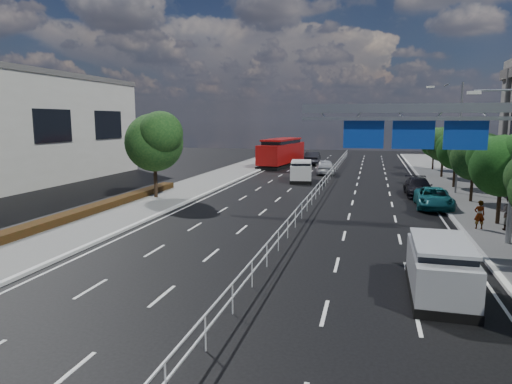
% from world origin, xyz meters
% --- Properties ---
extents(ground, '(160.00, 160.00, 0.00)m').
position_xyz_m(ground, '(0.00, 0.00, 0.00)').
color(ground, black).
rests_on(ground, ground).
extents(kerb_near, '(0.25, 140.00, 0.15)m').
position_xyz_m(kerb_near, '(-9.00, 0.00, 0.07)').
color(kerb_near, silver).
rests_on(kerb_near, ground).
extents(median_fence, '(0.05, 85.00, 1.02)m').
position_xyz_m(median_fence, '(0.00, 22.50, 0.53)').
color(median_fence, silver).
rests_on(median_fence, ground).
extents(hedge_near, '(1.00, 36.00, 0.44)m').
position_xyz_m(hedge_near, '(-13.30, 5.00, 0.36)').
color(hedge_near, black).
rests_on(hedge_near, sidewalk_near).
extents(overhead_gantry, '(10.24, 0.38, 7.45)m').
position_xyz_m(overhead_gantry, '(6.74, 10.05, 5.61)').
color(overhead_gantry, gray).
rests_on(overhead_gantry, ground).
extents(streetlight_far, '(2.78, 2.40, 9.00)m').
position_xyz_m(streetlight_far, '(10.50, 26.00, 5.21)').
color(streetlight_far, gray).
rests_on(streetlight_far, ground).
extents(near_tree_back, '(4.84, 4.51, 6.69)m').
position_xyz_m(near_tree_back, '(-11.94, 17.97, 4.61)').
color(near_tree_back, black).
rests_on(near_tree_back, ground).
extents(far_tree_d, '(3.85, 3.59, 5.34)m').
position_xyz_m(far_tree_d, '(11.25, 14.48, 3.69)').
color(far_tree_d, black).
rests_on(far_tree_d, ground).
extents(far_tree_e, '(3.63, 3.38, 5.13)m').
position_xyz_m(far_tree_e, '(11.25, 21.98, 3.56)').
color(far_tree_e, black).
rests_on(far_tree_e, ground).
extents(far_tree_f, '(3.52, 3.28, 5.02)m').
position_xyz_m(far_tree_f, '(11.24, 29.48, 3.49)').
color(far_tree_f, black).
rests_on(far_tree_f, ground).
extents(far_tree_g, '(3.96, 3.69, 5.45)m').
position_xyz_m(far_tree_g, '(11.25, 36.98, 3.75)').
color(far_tree_g, black).
rests_on(far_tree_g, ground).
extents(far_tree_h, '(3.41, 3.18, 4.91)m').
position_xyz_m(far_tree_h, '(11.24, 44.48, 3.42)').
color(far_tree_h, black).
rests_on(far_tree_h, ground).
extents(white_minivan, '(2.63, 4.95, 2.05)m').
position_xyz_m(white_minivan, '(-2.67, 30.78, 1.01)').
color(white_minivan, black).
rests_on(white_minivan, ground).
extents(red_bus, '(4.36, 12.32, 3.60)m').
position_xyz_m(red_bus, '(-7.50, 45.38, 1.88)').
color(red_bus, black).
rests_on(red_bus, ground).
extents(near_car_silver, '(2.55, 5.09, 1.67)m').
position_xyz_m(near_car_silver, '(-1.00, 37.66, 0.83)').
color(near_car_silver, '#B5B7BD').
rests_on(near_car_silver, ground).
extents(near_car_dark, '(2.01, 5.29, 1.72)m').
position_xyz_m(near_car_dark, '(-3.82, 48.78, 0.86)').
color(near_car_dark, black).
rests_on(near_car_dark, ground).
extents(silver_minivan, '(2.03, 4.69, 1.94)m').
position_xyz_m(silver_minivan, '(6.50, 2.52, 0.95)').
color(silver_minivan, black).
rests_on(silver_minivan, ground).
extents(parked_car_teal, '(2.39, 5.08, 1.40)m').
position_xyz_m(parked_car_teal, '(8.30, 19.29, 0.70)').
color(parked_car_teal, '#17636A').
rests_on(parked_car_teal, ground).
extents(parked_car_dark, '(2.14, 4.97, 1.42)m').
position_xyz_m(parked_car_dark, '(7.76, 24.47, 0.71)').
color(parked_car_dark, black).
rests_on(parked_car_dark, ground).
extents(pedestrian_a, '(0.63, 0.46, 1.58)m').
position_xyz_m(pedestrian_a, '(9.87, 12.84, 0.93)').
color(pedestrian_a, gray).
rests_on(pedestrian_a, sidewalk_far).
extents(pedestrian_b, '(1.18, 1.11, 1.92)m').
position_xyz_m(pedestrian_b, '(11.31, 12.87, 1.10)').
color(pedestrian_b, gray).
rests_on(pedestrian_b, sidewalk_far).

